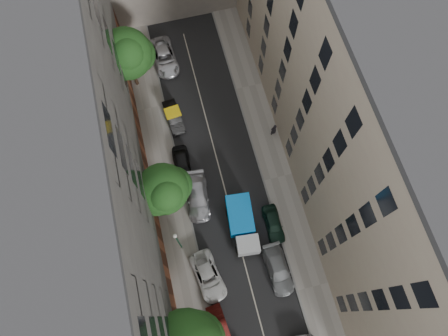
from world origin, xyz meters
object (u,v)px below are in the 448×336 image
object	(u,v)px
car_right_2	(273,224)
tree_far	(128,55)
car_left_4	(182,165)
car_right_1	(278,270)
car_left_3	(198,197)
car_left_5	(174,117)
lamp_post	(178,240)
tarp_truck	(242,224)
car_left_1	(220,327)
tree_mid	(164,190)
pedestrian	(274,130)
car_left_2	(208,276)
car_left_6	(165,57)

from	to	relation	value
car_right_2	tree_far	xyz separation A→B (m)	(-9.90, 18.85, 4.66)
car_left_4	car_right_1	distance (m)	13.78
car_left_3	car_left_5	xyz separation A→B (m)	(-0.50, 9.20, -0.07)
car_right_2	car_left_5	bearing A→B (deg)	117.87
tree_far	lamp_post	xyz separation A→B (m)	(0.89, -18.76, -1.58)
tarp_truck	car_left_3	bearing A→B (deg)	137.51
car_left_1	car_right_2	bearing A→B (deg)	40.58
tree_mid	pedestrian	size ratio (longest dim) A/B	3.87
car_left_1	car_right_2	world-z (taller)	car_right_2
car_left_4	car_right_2	world-z (taller)	car_left_4
car_left_5	car_right_1	world-z (taller)	car_right_1
car_left_2	car_right_2	world-z (taller)	car_left_2
car_left_3	car_left_6	xyz separation A→B (m)	(0.01, 16.80, 0.01)
car_right_1	car_left_5	bearing A→B (deg)	106.96
car_left_1	tree_far	xyz separation A→B (m)	(-2.70, 26.51, 4.68)
lamp_post	pedestrian	world-z (taller)	lamp_post
tarp_truck	car_left_4	distance (m)	8.57
car_right_1	car_right_2	bearing A→B (deg)	77.21
car_left_3	lamp_post	world-z (taller)	lamp_post
tarp_truck	car_left_2	bearing A→B (deg)	-132.29
car_right_1	tree_mid	bearing A→B (deg)	132.12
car_left_1	tree_far	world-z (taller)	tree_far
car_left_5	pedestrian	world-z (taller)	pedestrian
pedestrian	car_right_1	bearing A→B (deg)	58.40
car_left_1	car_left_3	world-z (taller)	car_left_3
tarp_truck	tree_mid	distance (m)	8.07
car_left_3	car_right_2	xyz separation A→B (m)	(6.41, -4.40, -0.08)
car_left_6	lamp_post	world-z (taller)	lamp_post
car_left_4	tree_far	bearing A→B (deg)	106.43
car_left_3	pedestrian	distance (m)	10.48
car_right_2	lamp_post	world-z (taller)	lamp_post
car_left_3	car_left_5	distance (m)	9.21
tarp_truck	car_right_1	xyz separation A→B (m)	(2.20, -4.76, -0.71)
car_left_3	car_right_2	size ratio (longest dim) A/B	1.32
car_left_4	pedestrian	bearing A→B (deg)	10.26
tarp_truck	car_left_5	world-z (taller)	tarp_truck
car_left_4	tree_mid	distance (m)	5.90
lamp_post	tree_mid	bearing A→B (deg)	91.67
tree_far	lamp_post	world-z (taller)	tree_far
car_left_3	car_right_1	xyz separation A→B (m)	(5.61, -8.60, -0.04)
car_left_3	tree_mid	xyz separation A→B (m)	(-2.72, -0.01, 4.24)
car_left_3	tree_mid	bearing A→B (deg)	-173.34
car_right_1	car_right_2	distance (m)	4.28
car_left_4	lamp_post	distance (m)	8.65
car_right_1	car_right_2	size ratio (longest dim) A/B	1.25
tarp_truck	car_right_1	distance (m)	5.29
car_left_5	tarp_truck	bearing A→B (deg)	-79.54
lamp_post	car_left_6	bearing A→B (deg)	82.95
car_right_2	lamp_post	size ratio (longest dim) A/B	0.68
car_left_2	car_left_6	distance (m)	24.41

